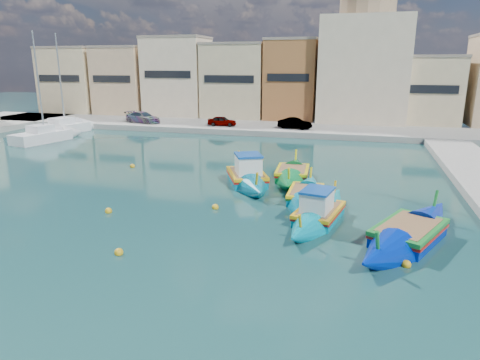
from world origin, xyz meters
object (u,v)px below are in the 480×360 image
at_px(yacht_north, 76,127).
at_px(luzzu_turquoise_cabin, 319,214).
at_px(luzzu_blue_south, 408,235).
at_px(yacht_midnorth, 56,135).
at_px(luzzu_blue_cabin, 247,178).
at_px(luzzu_green, 292,175).
at_px(church_block, 364,55).
at_px(luzzu_cyan_mid, 306,196).

bearing_deg(yacht_north, luzzu_turquoise_cabin, -36.26).
xyz_separation_m(luzzu_blue_south, yacht_north, (-33.17, 22.93, 0.16)).
distance_m(luzzu_turquoise_cabin, yacht_midnorth, 32.05).
bearing_deg(luzzu_blue_cabin, yacht_north, 146.67).
bearing_deg(yacht_north, luzzu_blue_south, -34.66).
height_order(luzzu_green, yacht_midnorth, yacht_midnorth).
relative_size(church_block, luzzu_blue_cabin, 2.21).
xyz_separation_m(luzzu_green, luzzu_blue_south, (6.42, -8.97, 0.02)).
bearing_deg(yacht_north, luzzu_blue_cabin, -33.33).
relative_size(church_block, luzzu_turquoise_cabin, 2.30).
xyz_separation_m(luzzu_cyan_mid, luzzu_blue_south, (4.99, -4.57, 0.05)).
bearing_deg(yacht_midnorth, luzzu_cyan_mid, -26.15).
height_order(luzzu_blue_cabin, luzzu_blue_south, luzzu_blue_cabin).
bearing_deg(luzzu_turquoise_cabin, luzzu_blue_south, -20.92).
bearing_deg(church_block, luzzu_blue_cabin, -102.77).
relative_size(luzzu_blue_south, yacht_north, 0.83).
distance_m(luzzu_blue_south, yacht_north, 40.32).
xyz_separation_m(luzzu_turquoise_cabin, yacht_midnorth, (-27.69, 16.15, 0.13)).
xyz_separation_m(church_block, luzzu_blue_cabin, (-6.73, -29.70, -8.04)).
height_order(luzzu_turquoise_cabin, luzzu_green, luzzu_turquoise_cabin).
bearing_deg(luzzu_green, yacht_north, 152.44).
relative_size(luzzu_blue_cabin, luzzu_green, 1.09).
relative_size(luzzu_blue_cabin, luzzu_cyan_mid, 1.15).
bearing_deg(luzzu_cyan_mid, luzzu_turquoise_cabin, -71.63).
xyz_separation_m(luzzu_turquoise_cabin, luzzu_blue_south, (3.98, -1.52, -0.03)).
bearing_deg(luzzu_blue_cabin, yacht_midnorth, 154.90).
height_order(luzzu_turquoise_cabin, yacht_midnorth, yacht_midnorth).
distance_m(luzzu_turquoise_cabin, luzzu_cyan_mid, 3.21).
xyz_separation_m(luzzu_cyan_mid, yacht_north, (-28.18, 18.37, 0.21)).
distance_m(luzzu_turquoise_cabin, luzzu_blue_cabin, 7.52).
distance_m(luzzu_blue_cabin, luzzu_cyan_mid, 4.77).
relative_size(luzzu_cyan_mid, yacht_midnorth, 0.67).
distance_m(luzzu_turquoise_cabin, yacht_north, 36.20).
distance_m(yacht_north, yacht_midnorth, 5.47).
distance_m(church_block, yacht_midnorth, 35.92).
distance_m(luzzu_blue_cabin, yacht_midnorth, 24.98).
height_order(church_block, yacht_midnorth, church_block).
bearing_deg(yacht_midnorth, luzzu_green, -19.00).
height_order(luzzu_blue_south, yacht_north, yacht_north).
relative_size(luzzu_green, luzzu_blue_south, 0.85).
distance_m(luzzu_blue_cabin, luzzu_green, 3.24).
relative_size(luzzu_turquoise_cabin, luzzu_blue_south, 0.89).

